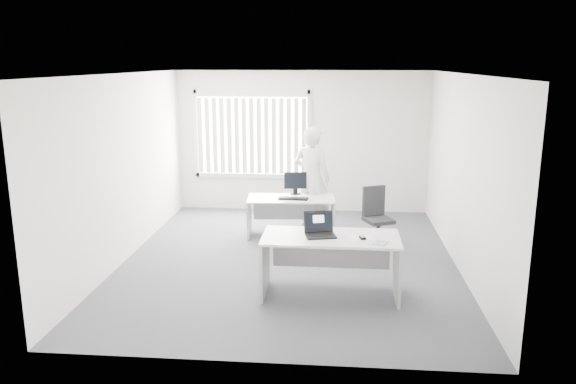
# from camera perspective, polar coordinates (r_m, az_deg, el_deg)

# --- Properties ---
(ground) EXTENTS (6.00, 6.00, 0.00)m
(ground) POSITION_cam_1_polar(r_m,az_deg,el_deg) (8.65, 0.13, -6.96)
(ground) COLOR #5B5B63
(ground) RESTS_ON ground
(wall_back) EXTENTS (5.00, 0.02, 2.80)m
(wall_back) POSITION_cam_1_polar(r_m,az_deg,el_deg) (11.22, 1.44, 5.10)
(wall_back) COLOR silver
(wall_back) RESTS_ON ground
(wall_front) EXTENTS (5.00, 0.02, 2.80)m
(wall_front) POSITION_cam_1_polar(r_m,az_deg,el_deg) (5.37, -2.60, -3.91)
(wall_front) COLOR silver
(wall_front) RESTS_ON ground
(wall_left) EXTENTS (0.02, 6.00, 2.80)m
(wall_left) POSITION_cam_1_polar(r_m,az_deg,el_deg) (8.84, -16.25, 2.37)
(wall_left) COLOR silver
(wall_left) RESTS_ON ground
(wall_right) EXTENTS (0.02, 6.00, 2.80)m
(wall_right) POSITION_cam_1_polar(r_m,az_deg,el_deg) (8.44, 17.31, 1.80)
(wall_right) COLOR silver
(wall_right) RESTS_ON ground
(ceiling) EXTENTS (5.00, 6.00, 0.02)m
(ceiling) POSITION_cam_1_polar(r_m,az_deg,el_deg) (8.12, 0.14, 11.93)
(ceiling) COLOR silver
(ceiling) RESTS_ON wall_back
(window) EXTENTS (2.32, 0.06, 1.76)m
(window) POSITION_cam_1_polar(r_m,az_deg,el_deg) (11.27, -3.67, 5.88)
(window) COLOR silver
(window) RESTS_ON wall_back
(blinds) EXTENTS (2.20, 0.10, 1.50)m
(blinds) POSITION_cam_1_polar(r_m,az_deg,el_deg) (11.21, -3.72, 5.69)
(blinds) COLOR silver
(blinds) RESTS_ON wall_back
(desk_near) EXTENTS (1.76, 0.83, 0.80)m
(desk_near) POSITION_cam_1_polar(r_m,az_deg,el_deg) (7.26, 4.34, -6.18)
(desk_near) COLOR silver
(desk_near) RESTS_ON ground
(desk_far) EXTENTS (1.54, 0.81, 0.68)m
(desk_far) POSITION_cam_1_polar(r_m,az_deg,el_deg) (9.70, 0.31, -1.68)
(desk_far) COLOR silver
(desk_far) RESTS_ON ground
(office_chair) EXTENTS (0.72, 0.72, 0.96)m
(office_chair) POSITION_cam_1_polar(r_m,az_deg,el_deg) (9.43, 9.03, -3.48)
(office_chair) COLOR black
(office_chair) RESTS_ON ground
(person) EXTENTS (0.80, 0.67, 1.86)m
(person) POSITION_cam_1_polar(r_m,az_deg,el_deg) (10.04, 2.44, 1.41)
(person) COLOR silver
(person) RESTS_ON ground
(laptop) EXTENTS (0.44, 0.41, 0.29)m
(laptop) POSITION_cam_1_polar(r_m,az_deg,el_deg) (7.12, 3.35, -3.42)
(laptop) COLOR black
(laptop) RESTS_ON desk_near
(paper_sheet) EXTENTS (0.34, 0.28, 0.00)m
(paper_sheet) POSITION_cam_1_polar(r_m,az_deg,el_deg) (7.16, 7.34, -4.64)
(paper_sheet) COLOR white
(paper_sheet) RESTS_ON desk_near
(mouse) EXTENTS (0.09, 0.12, 0.04)m
(mouse) POSITION_cam_1_polar(r_m,az_deg,el_deg) (7.12, 7.58, -4.57)
(mouse) COLOR #BBBBBE
(mouse) RESTS_ON paper_sheet
(booklet) EXTENTS (0.21, 0.24, 0.01)m
(booklet) POSITION_cam_1_polar(r_m,az_deg,el_deg) (6.99, 9.36, -5.12)
(booklet) COLOR white
(booklet) RESTS_ON desk_near
(keyboard) EXTENTS (0.51, 0.20, 0.02)m
(keyboard) POSITION_cam_1_polar(r_m,az_deg,el_deg) (9.54, 0.54, -0.68)
(keyboard) COLOR black
(keyboard) RESTS_ON desk_far
(monitor) EXTENTS (0.41, 0.16, 0.40)m
(monitor) POSITION_cam_1_polar(r_m,az_deg,el_deg) (9.87, 0.76, 0.91)
(monitor) COLOR black
(monitor) RESTS_ON desk_far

